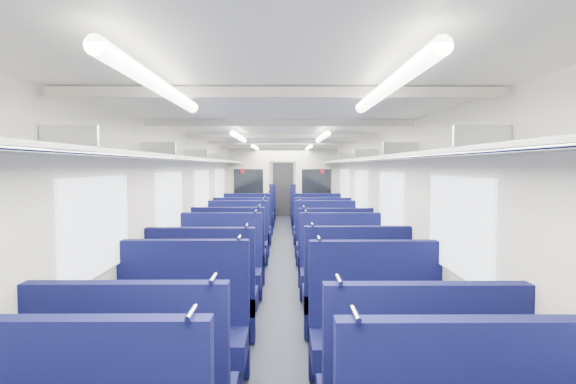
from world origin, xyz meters
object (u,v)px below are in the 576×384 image
seat_10 (219,276)px  seat_26 (259,209)px  end_door (283,189)px  seat_25 (309,212)px  seat_12 (230,259)px  seat_18 (247,230)px  seat_27 (307,209)px  seat_9 (355,300)px  seat_20 (252,221)px  seat_16 (242,238)px  seat_11 (342,276)px  seat_15 (327,247)px  seat_8 (204,303)px  seat_24 (257,212)px  seat_7 (378,344)px  seat_6 (181,342)px  seat_17 (322,238)px  seat_21 (313,221)px  seat_19 (318,230)px  seat_23 (311,216)px  bulkhead (283,191)px  seat_14 (237,247)px  seat_13 (334,261)px  seat_22 (255,216)px

seat_10 → seat_26: size_ratio=1.00×
end_door → seat_25: end_door is taller
seat_12 → seat_18: bearing=90.0°
seat_18 → seat_27: 5.68m
seat_12 → seat_26: same height
seat_9 → seat_20: same height
seat_16 → seat_11: bearing=-64.4°
seat_15 → seat_8: bearing=-115.0°
seat_24 → seat_7: bearing=-81.7°
seat_11 → seat_12: (-1.66, 1.20, 0.00)m
seat_6 → seat_12: size_ratio=1.00×
seat_17 → seat_18: size_ratio=1.00×
seat_16 → seat_24: size_ratio=1.00×
seat_16 → seat_21: bearing=61.6°
seat_6 → seat_27: same height
seat_18 → seat_26: same height
seat_19 → seat_21: 1.93m
seat_6 → seat_24: bearing=90.0°
seat_10 → seat_6: bearing=-90.0°
seat_19 → seat_9: bearing=-90.0°
seat_25 → seat_26: (-1.66, 1.33, 0.00)m
seat_8 → seat_23: (1.66, 8.91, 0.00)m
seat_8 → seat_12: (0.00, 2.44, 0.00)m
seat_18 → seat_11: bearing=-70.2°
seat_24 → bulkhead: bearing=-74.9°
seat_17 → seat_27: size_ratio=1.00×
end_door → seat_27: size_ratio=1.58×
seat_14 → seat_6: bearing=-90.0°
seat_18 → seat_19: size_ratio=1.00×
seat_23 → seat_27: (0.00, 2.37, 0.00)m
seat_18 → seat_27: same height
seat_6 → seat_13: same height
seat_10 → seat_22: bearing=90.0°
seat_19 → seat_24: bearing=110.7°
seat_8 → seat_18: size_ratio=1.00×
seat_21 → seat_23: 1.12m
bulkhead → seat_17: size_ratio=2.21×
seat_10 → seat_24: bearing=90.0°
seat_13 → seat_24: (-1.66, 7.98, 0.00)m
seat_11 → seat_25: size_ratio=1.00×
seat_9 → seat_24: same height
seat_8 → seat_24: 10.25m
end_door → seat_24: 2.63m
seat_10 → seat_20: size_ratio=1.00×
seat_8 → seat_14: size_ratio=1.00×
seat_9 → seat_16: 4.90m
seat_7 → seat_26: same height
seat_13 → seat_22: same height
seat_16 → seat_25: size_ratio=1.00×
seat_17 → seat_22: 4.68m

